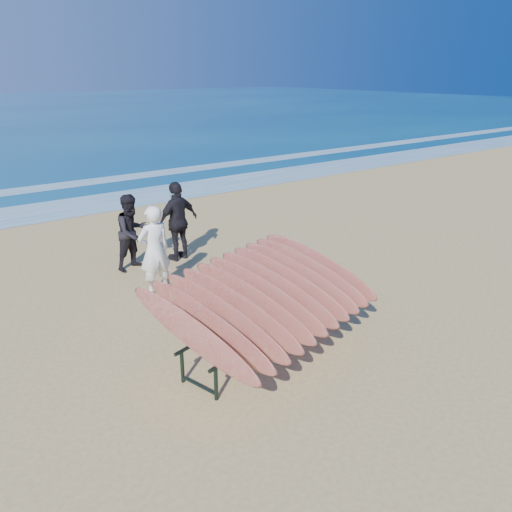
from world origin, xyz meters
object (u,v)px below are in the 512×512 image
object	(u,v)px
person_white	(154,250)
person_dark_a	(132,232)
person_dark_b	(178,221)
surfboard_rack	(265,296)

from	to	relation	value
person_white	person_dark_a	xyz separation A→B (m)	(0.19, 1.49, -0.05)
person_dark_a	person_white	bearing A→B (deg)	-111.91
person_white	person_dark_b	size ratio (longest dim) A/B	0.97
surfboard_rack	person_dark_b	bearing A→B (deg)	64.54
surfboard_rack	person_dark_a	distance (m)	4.44
surfboard_rack	person_white	size ratio (longest dim) A/B	2.06
person_white	person_dark_b	world-z (taller)	person_dark_b
person_white	surfboard_rack	bearing A→B (deg)	97.29
person_white	person_dark_b	bearing A→B (deg)	-133.44
person_white	person_dark_b	xyz separation A→B (m)	(1.27, 1.42, 0.03)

